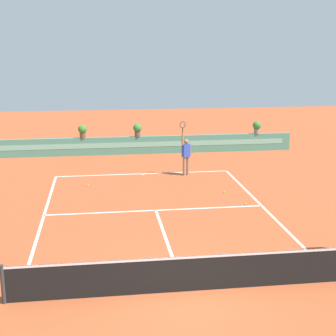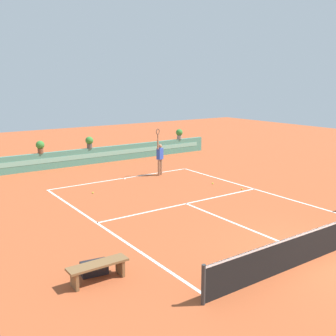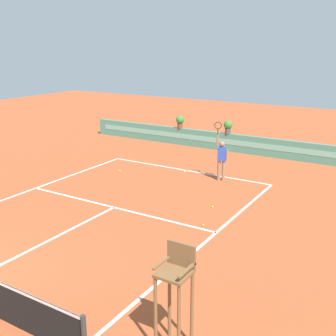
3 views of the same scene
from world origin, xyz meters
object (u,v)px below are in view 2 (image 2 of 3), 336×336
at_px(gear_bag, 94,268).
at_px(potted_plant_far_right, 179,133).
at_px(tennis_ball_mid_court, 213,183).
at_px(tennis_ball_by_sideline, 93,193).
at_px(potted_plant_centre, 89,142).
at_px(potted_plant_left, 40,146).
at_px(tennis_ball_near_baseline, 242,189).
at_px(tennis_player, 160,156).
at_px(bench_courtside, 98,268).

xyz_separation_m(gear_bag, potted_plant_far_right, (12.86, 13.58, 1.23)).
xyz_separation_m(tennis_ball_mid_court, tennis_ball_by_sideline, (-5.68, 1.86, 0.00)).
bearing_deg(potted_plant_centre, tennis_ball_mid_court, -69.82).
relative_size(potted_plant_centre, potted_plant_left, 1.00).
relative_size(tennis_ball_near_baseline, potted_plant_left, 0.09).
xyz_separation_m(tennis_ball_mid_court, potted_plant_centre, (-3.00, 8.15, 1.38)).
xyz_separation_m(gear_bag, potted_plant_centre, (5.94, 13.58, 1.23)).
bearing_deg(tennis_ball_near_baseline, tennis_player, 107.97).
relative_size(bench_courtside, gear_bag, 2.29).
bearing_deg(tennis_ball_by_sideline, potted_plant_centre, 66.89).
bearing_deg(tennis_ball_mid_court, potted_plant_left, 126.53).
bearing_deg(bench_courtside, tennis_ball_by_sideline, 66.58).
distance_m(tennis_ball_near_baseline, potted_plant_left, 11.80).
bearing_deg(potted_plant_far_right, potted_plant_left, 180.00).
distance_m(tennis_player, tennis_ball_near_baseline, 5.09).
height_order(bench_courtside, potted_plant_far_right, potted_plant_far_right).
xyz_separation_m(tennis_ball_mid_court, potted_plant_far_right, (3.92, 8.15, 1.38)).
relative_size(gear_bag, potted_plant_left, 0.97).
xyz_separation_m(gear_bag, potted_plant_left, (2.90, 13.58, 1.23)).
distance_m(potted_plant_left, potted_plant_far_right, 9.96).
bearing_deg(potted_plant_centre, potted_plant_far_right, 0.00).
xyz_separation_m(tennis_player, tennis_ball_near_baseline, (1.54, -4.75, -1.02)).
distance_m(tennis_player, tennis_ball_by_sideline, 4.86).
height_order(tennis_ball_by_sideline, potted_plant_far_right, potted_plant_far_right).
distance_m(potted_plant_centre, potted_plant_left, 3.04).
bearing_deg(tennis_player, potted_plant_far_right, 44.98).
distance_m(tennis_ball_by_sideline, potted_plant_far_right, 11.56).
xyz_separation_m(potted_plant_centre, potted_plant_left, (-3.04, 0.00, 0.00)).
xyz_separation_m(tennis_ball_near_baseline, potted_plant_left, (-6.48, 9.76, 1.38)).
relative_size(bench_courtside, potted_plant_centre, 2.21).
bearing_deg(tennis_ball_mid_court, tennis_player, 109.30).
bearing_deg(potted_plant_far_right, tennis_player, -135.02).
height_order(gear_bag, tennis_ball_mid_court, gear_bag).
relative_size(tennis_player, potted_plant_centre, 3.57).
bearing_deg(gear_bag, tennis_ball_near_baseline, 22.14).
relative_size(tennis_ball_by_sideline, potted_plant_far_right, 0.09).
bearing_deg(tennis_ball_near_baseline, tennis_ball_mid_court, 105.32).
xyz_separation_m(gear_bag, tennis_player, (7.84, 8.56, 0.87)).
distance_m(bench_courtside, potted_plant_centre, 15.27).
relative_size(tennis_player, potted_plant_far_right, 3.57).
height_order(tennis_player, tennis_ball_by_sideline, tennis_player).
bearing_deg(tennis_player, gear_bag, -132.48).
relative_size(gear_bag, potted_plant_centre, 0.97).
bearing_deg(tennis_ball_mid_court, potted_plant_far_right, 64.30).
height_order(tennis_player, potted_plant_far_right, tennis_player).
bearing_deg(bench_courtside, potted_plant_left, 77.98).
distance_m(bench_courtside, tennis_ball_near_baseline, 10.37).
xyz_separation_m(tennis_ball_mid_court, potted_plant_left, (-6.04, 8.15, 1.38)).
bearing_deg(tennis_ball_mid_court, potted_plant_centre, 110.18).
height_order(bench_courtside, tennis_ball_by_sideline, bench_courtside).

